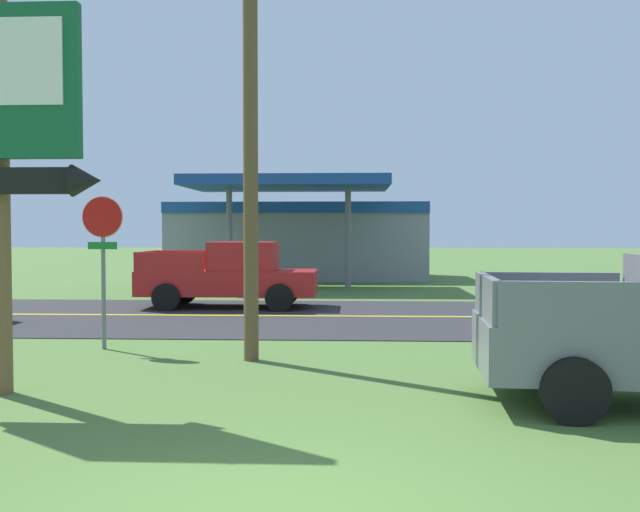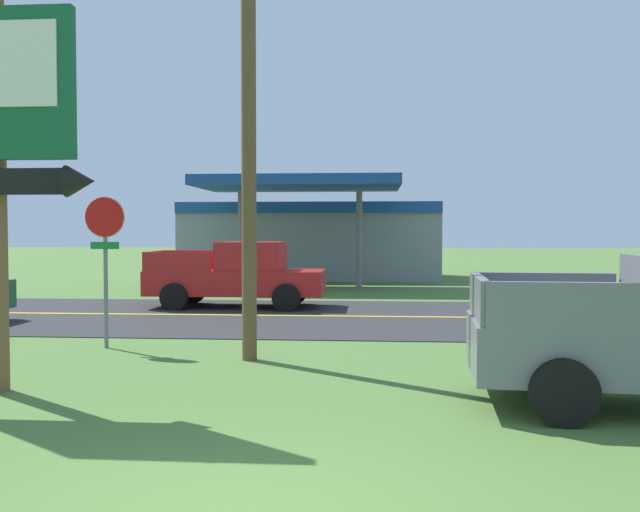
# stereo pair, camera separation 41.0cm
# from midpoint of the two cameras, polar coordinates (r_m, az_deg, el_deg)

# --- Properties ---
(road_asphalt) EXTENTS (140.00, 8.00, 0.02)m
(road_asphalt) POSITION_cam_midpoint_polar(r_m,az_deg,el_deg) (18.20, 0.08, -5.07)
(road_asphalt) COLOR #2B2B2D
(road_asphalt) RESTS_ON ground
(road_centre_line) EXTENTS (126.00, 0.20, 0.01)m
(road_centre_line) POSITION_cam_midpoint_polar(r_m,az_deg,el_deg) (18.20, 0.08, -5.03)
(road_centre_line) COLOR gold
(road_centre_line) RESTS_ON road_asphalt
(stop_sign) EXTENTS (0.80, 0.08, 2.95)m
(stop_sign) POSITION_cam_midpoint_polar(r_m,az_deg,el_deg) (13.80, -18.49, 0.94)
(stop_sign) COLOR slate
(stop_sign) RESTS_ON ground
(utility_pole) EXTENTS (1.70, 0.26, 9.77)m
(utility_pole) POSITION_cam_midpoint_polar(r_m,az_deg,el_deg) (12.38, -6.83, 15.57)
(utility_pole) COLOR brown
(utility_pole) RESTS_ON ground
(gas_station) EXTENTS (12.00, 11.50, 4.40)m
(gas_station) POSITION_cam_midpoint_polar(r_m,az_deg,el_deg) (33.15, -2.11, 1.50)
(gas_station) COLOR gray
(gas_station) RESTS_ON ground
(pickup_red_on_road) EXTENTS (5.20, 2.24, 1.96)m
(pickup_red_on_road) POSITION_cam_midpoint_polar(r_m,az_deg,el_deg) (20.44, -8.02, -1.62)
(pickup_red_on_road) COLOR red
(pickup_red_on_road) RESTS_ON ground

